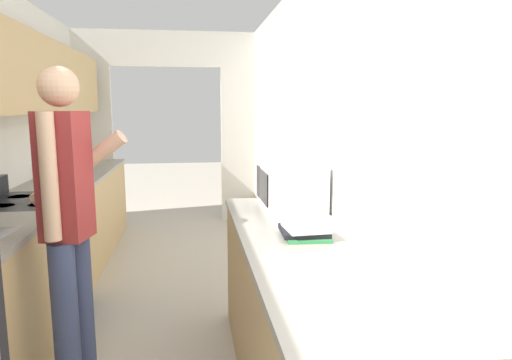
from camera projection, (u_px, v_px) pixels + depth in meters
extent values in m
cube|color=tan|center=(25.00, 74.00, 3.61)|extent=(0.32, 4.07, 0.62)
cube|color=silver|center=(329.00, 153.00, 2.93)|extent=(0.06, 7.73, 2.50)
cube|color=silver|center=(87.00, 147.00, 5.88)|extent=(0.65, 0.06, 2.05)
cube|color=silver|center=(245.00, 145.00, 6.16)|extent=(0.65, 0.06, 2.05)
cube|color=silver|center=(165.00, 49.00, 5.82)|extent=(2.70, 0.06, 0.45)
cube|color=tan|center=(81.00, 215.00, 4.75)|extent=(0.60, 2.22, 0.85)
cube|color=gray|center=(79.00, 173.00, 4.69)|extent=(0.62, 2.23, 0.03)
cube|color=tan|center=(303.00, 328.00, 2.32)|extent=(0.60, 2.20, 0.85)
cube|color=gray|center=(305.00, 245.00, 2.25)|extent=(0.62, 2.22, 0.03)
cube|color=black|center=(34.00, 260.00, 3.31)|extent=(0.62, 0.73, 0.88)
cube|color=black|center=(80.00, 258.00, 3.35)|extent=(0.01, 0.50, 0.27)
cylinder|color=#B7B7BC|center=(81.00, 229.00, 3.32)|extent=(0.02, 0.58, 0.02)
cylinder|color=#232328|center=(41.00, 205.00, 3.10)|extent=(0.16, 0.16, 0.01)
cylinder|color=#232328|center=(55.00, 196.00, 3.41)|extent=(0.16, 0.16, 0.01)
cylinder|color=#232328|center=(2.00, 206.00, 3.06)|extent=(0.16, 0.16, 0.01)
cylinder|color=#232328|center=(19.00, 197.00, 3.38)|extent=(0.16, 0.16, 0.01)
cylinder|color=#384266|center=(66.00, 324.00, 2.34)|extent=(0.16, 0.16, 0.87)
cylinder|color=#384266|center=(81.00, 310.00, 2.51)|extent=(0.16, 0.16, 0.87)
cube|color=maroon|center=(64.00, 176.00, 2.31)|extent=(0.25, 0.25, 0.65)
cylinder|color=#DBAD89|center=(49.00, 177.00, 2.16)|extent=(0.10, 0.10, 0.62)
cylinder|color=#DBAD89|center=(78.00, 169.00, 2.45)|extent=(0.56, 0.20, 0.42)
sphere|color=#DBAD89|center=(58.00, 86.00, 2.24)|extent=(0.20, 0.20, 0.20)
cube|color=white|center=(291.00, 185.00, 3.00)|extent=(0.37, 0.54, 0.30)
cube|color=black|center=(264.00, 187.00, 2.92)|extent=(0.01, 0.32, 0.20)
cube|color=#38383D|center=(258.00, 181.00, 3.15)|extent=(0.01, 0.11, 0.21)
cube|color=#33894C|center=(306.00, 236.00, 2.31)|extent=(0.23, 0.24, 0.02)
cube|color=black|center=(304.00, 231.00, 2.33)|extent=(0.24, 0.25, 0.03)
cube|color=white|center=(306.00, 226.00, 2.30)|extent=(0.22, 0.23, 0.03)
cube|color=#B7B7BC|center=(66.00, 184.00, 3.92)|extent=(0.14, 0.19, 0.00)
cube|color=black|center=(61.00, 186.00, 3.77)|extent=(0.08, 0.11, 0.02)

